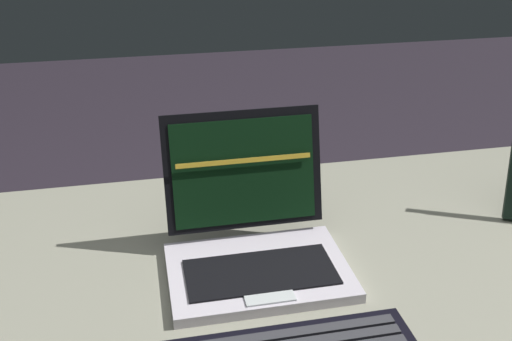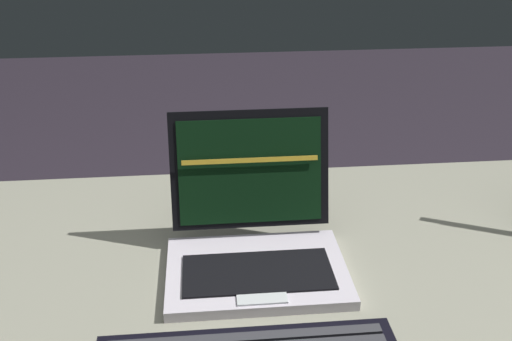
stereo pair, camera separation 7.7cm
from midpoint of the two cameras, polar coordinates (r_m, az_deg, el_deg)
laptop_front at (r=0.83m, az=2.42°, el=-6.64°), size 0.25×0.22×0.20m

